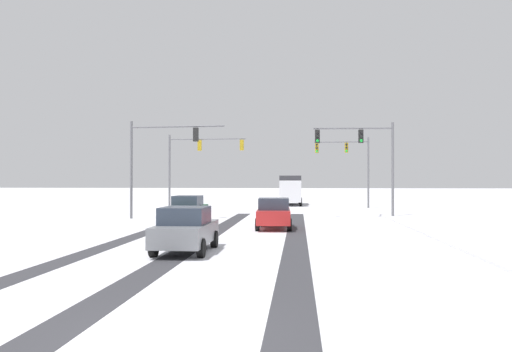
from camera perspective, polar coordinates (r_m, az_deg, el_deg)
ground_plane at (r=8.89m, az=-11.49°, el=-17.29°), size 300.00×300.00×0.00m
wheel_track_left_lane at (r=22.65m, az=4.56°, el=-6.97°), size 0.93×31.54×0.01m
wheel_track_right_lane at (r=23.02m, az=-5.56°, el=-6.87°), size 0.96×31.54×0.01m
wheel_track_center at (r=23.84m, az=-13.44°, el=-6.64°), size 0.90×31.54×0.01m
sidewalk_kerb_right at (r=22.60m, az=25.13°, el=-6.80°), size 4.00×31.54×0.12m
traffic_signal_far_left at (r=43.70m, az=-6.80°, el=2.30°), size 6.77×0.55×6.50m
traffic_signal_near_right at (r=35.09m, az=12.25°, el=2.89°), size 5.46×0.59×6.50m
traffic_signal_far_right at (r=47.21m, az=10.53°, el=2.01°), size 5.02×0.57×6.50m
traffic_signal_near_left at (r=34.09m, az=-11.15°, el=2.71°), size 6.44×0.62×6.50m
car_dark_green_lead at (r=31.06m, az=-7.69°, el=-3.70°), size 1.88×4.12×1.62m
car_red_second at (r=26.67m, az=2.02°, el=-4.23°), size 1.95×4.16×1.62m
car_grey_third at (r=18.24m, az=-7.96°, el=-5.98°), size 1.85×4.11×1.62m
box_truck_delivery at (r=52.10m, az=3.91°, el=-1.49°), size 2.39×7.43×3.02m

